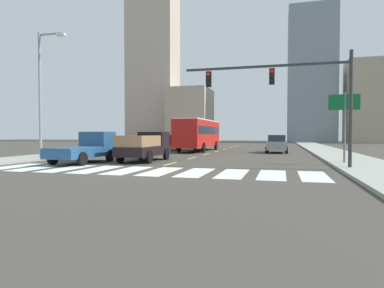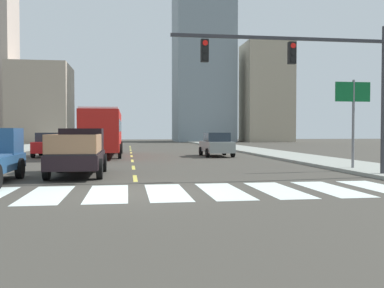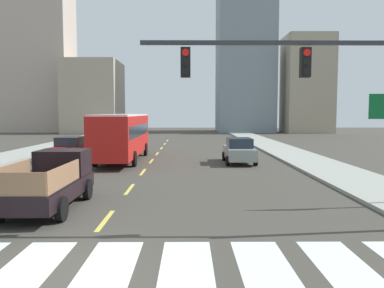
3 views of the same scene
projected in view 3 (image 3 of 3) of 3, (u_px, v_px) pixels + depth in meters
ground_plane at (65, 273)px, 8.22m from camera, size 160.00×160.00×0.00m
sidewalk_right at (311, 162)px, 26.24m from camera, size 3.62×110.00×0.15m
crosswalk_stripe_4 at (24, 272)px, 8.22m from camera, size 1.18×3.83×0.01m
crosswalk_stripe_5 at (105, 272)px, 8.23m from camera, size 1.18×3.83×0.01m
crosswalk_stripe_6 at (186, 272)px, 8.24m from camera, size 1.18×3.83×0.01m
crosswalk_stripe_7 at (267, 272)px, 8.26m from camera, size 1.18×3.83×0.01m
crosswalk_stripe_8 at (348, 271)px, 8.27m from camera, size 1.18×3.83×0.01m
lane_dash_0 at (105, 220)px, 12.21m from camera, size 0.16×2.40×0.01m
lane_dash_1 at (130, 189)px, 17.19m from camera, size 0.16×2.40×0.01m
lane_dash_2 at (143, 172)px, 22.18m from camera, size 0.16×2.40×0.01m
lane_dash_3 at (151, 161)px, 27.16m from camera, size 0.16×2.40×0.01m
lane_dash_4 at (157, 154)px, 32.14m from camera, size 0.16×2.40×0.01m
lane_dash_5 at (162, 148)px, 37.12m from camera, size 0.16×2.40×0.01m
lane_dash_6 at (165, 144)px, 42.11m from camera, size 0.16×2.40×0.01m
lane_dash_7 at (167, 141)px, 47.09m from camera, size 0.16×2.40×0.01m
pickup_stakebed at (52, 181)px, 13.99m from camera, size 2.18×5.20×1.96m
city_bus at (122, 133)px, 27.18m from camera, size 2.72×10.80×3.32m
sedan_mid at (71, 149)px, 27.38m from camera, size 2.02×4.40×1.72m
sedan_near_left at (239, 151)px, 26.01m from camera, size 2.02×4.40×1.72m
traffic_signal_gantry at (343, 86)px, 10.95m from camera, size 8.62×0.27×6.00m
block_mid_left at (307, 85)px, 65.74m from camera, size 7.76×7.17×16.51m
block_mid_right at (94, 97)px, 65.64m from camera, size 8.81×10.55×12.12m
block_low_left at (245, 52)px, 68.79m from camera, size 9.78×10.34×28.70m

